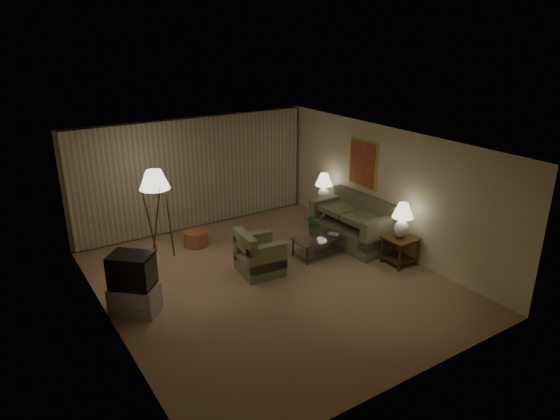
{
  "coord_description": "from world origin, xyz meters",
  "views": [
    {
      "loc": [
        -4.53,
        -7.36,
        4.69
      ],
      "look_at": [
        0.61,
        0.6,
        1.17
      ],
      "focal_mm": 32.0,
      "sensor_mm": 36.0,
      "label": 1
    }
  ],
  "objects_px": {
    "side_table_near": "(400,245)",
    "coffee_table": "(320,243)",
    "table_lamp_near": "(402,217)",
    "tv_cabinet": "(135,299)",
    "armchair": "(260,256)",
    "floor_lamp": "(157,213)",
    "ottoman": "(196,238)",
    "vase": "(315,235)",
    "sofa": "(352,226)",
    "table_lamp_far": "(324,185)",
    "crt_tv": "(132,271)",
    "side_table_far": "(323,210)"
  },
  "relations": [
    {
      "from": "side_table_near",
      "to": "ottoman",
      "type": "bearing_deg",
      "value": 135.39
    },
    {
      "from": "sofa",
      "to": "vase",
      "type": "distance_m",
      "value": 1.12
    },
    {
      "from": "coffee_table",
      "to": "floor_lamp",
      "type": "distance_m",
      "value": 3.51
    },
    {
      "from": "table_lamp_near",
      "to": "tv_cabinet",
      "type": "height_order",
      "value": "table_lamp_near"
    },
    {
      "from": "sofa",
      "to": "tv_cabinet",
      "type": "distance_m",
      "value": 5.06
    },
    {
      "from": "side_table_near",
      "to": "coffee_table",
      "type": "relative_size",
      "value": 0.5
    },
    {
      "from": "tv_cabinet",
      "to": "crt_tv",
      "type": "xyz_separation_m",
      "value": [
        0.0,
        0.0,
        0.55
      ]
    },
    {
      "from": "table_lamp_near",
      "to": "crt_tv",
      "type": "relative_size",
      "value": 0.87
    },
    {
      "from": "sofa",
      "to": "vase",
      "type": "bearing_deg",
      "value": -87.11
    },
    {
      "from": "coffee_table",
      "to": "crt_tv",
      "type": "bearing_deg",
      "value": -178.48
    },
    {
      "from": "sofa",
      "to": "tv_cabinet",
      "type": "bearing_deg",
      "value": -89.88
    },
    {
      "from": "armchair",
      "to": "vase",
      "type": "distance_m",
      "value": 1.37
    },
    {
      "from": "table_lamp_near",
      "to": "floor_lamp",
      "type": "bearing_deg",
      "value": 143.22
    },
    {
      "from": "sofa",
      "to": "side_table_near",
      "type": "distance_m",
      "value": 1.36
    },
    {
      "from": "table_lamp_near",
      "to": "coffee_table",
      "type": "relative_size",
      "value": 0.62
    },
    {
      "from": "side_table_near",
      "to": "table_lamp_far",
      "type": "relative_size",
      "value": 0.83
    },
    {
      "from": "side_table_far",
      "to": "crt_tv",
      "type": "xyz_separation_m",
      "value": [
        -5.2,
        -1.46,
        0.4
      ]
    },
    {
      "from": "side_table_near",
      "to": "table_lamp_near",
      "type": "bearing_deg",
      "value": 161.57
    },
    {
      "from": "side_table_far",
      "to": "crt_tv",
      "type": "height_order",
      "value": "crt_tv"
    },
    {
      "from": "table_lamp_near",
      "to": "ottoman",
      "type": "xyz_separation_m",
      "value": [
        -3.18,
        3.14,
        -0.86
      ]
    },
    {
      "from": "side_table_far",
      "to": "sofa",
      "type": "bearing_deg",
      "value": -96.84
    },
    {
      "from": "side_table_near",
      "to": "table_lamp_far",
      "type": "distance_m",
      "value": 2.67
    },
    {
      "from": "side_table_near",
      "to": "table_lamp_near",
      "type": "relative_size",
      "value": 0.81
    },
    {
      "from": "floor_lamp",
      "to": "vase",
      "type": "bearing_deg",
      "value": -32.52
    },
    {
      "from": "side_table_near",
      "to": "tv_cabinet",
      "type": "relative_size",
      "value": 0.65
    },
    {
      "from": "coffee_table",
      "to": "tv_cabinet",
      "type": "bearing_deg",
      "value": -178.48
    },
    {
      "from": "sofa",
      "to": "tv_cabinet",
      "type": "height_order",
      "value": "sofa"
    },
    {
      "from": "coffee_table",
      "to": "vase",
      "type": "bearing_deg",
      "value": -180.0
    },
    {
      "from": "sofa",
      "to": "table_lamp_far",
      "type": "bearing_deg",
      "value": 170.91
    },
    {
      "from": "armchair",
      "to": "crt_tv",
      "type": "distance_m",
      "value": 2.62
    },
    {
      "from": "table_lamp_far",
      "to": "floor_lamp",
      "type": "height_order",
      "value": "floor_lamp"
    },
    {
      "from": "armchair",
      "to": "tv_cabinet",
      "type": "distance_m",
      "value": 2.58
    },
    {
      "from": "sofa",
      "to": "table_lamp_near",
      "type": "height_order",
      "value": "table_lamp_near"
    },
    {
      "from": "side_table_near",
      "to": "table_lamp_near",
      "type": "height_order",
      "value": "table_lamp_near"
    },
    {
      "from": "table_lamp_near",
      "to": "armchair",
      "type": "bearing_deg",
      "value": 154.54
    },
    {
      "from": "side_table_far",
      "to": "tv_cabinet",
      "type": "relative_size",
      "value": 0.65
    },
    {
      "from": "side_table_near",
      "to": "coffee_table",
      "type": "bearing_deg",
      "value": 131.66
    },
    {
      "from": "table_lamp_far",
      "to": "vase",
      "type": "xyz_separation_m",
      "value": [
        -1.26,
        -1.35,
        -0.54
      ]
    },
    {
      "from": "crt_tv",
      "to": "ottoman",
      "type": "bearing_deg",
      "value": 87.76
    },
    {
      "from": "sofa",
      "to": "floor_lamp",
      "type": "distance_m",
      "value": 4.29
    },
    {
      "from": "sofa",
      "to": "vase",
      "type": "height_order",
      "value": "sofa"
    },
    {
      "from": "coffee_table",
      "to": "ottoman",
      "type": "height_order",
      "value": "coffee_table"
    },
    {
      "from": "side_table_near",
      "to": "coffee_table",
      "type": "xyz_separation_m",
      "value": [
        -1.11,
        1.25,
        -0.14
      ]
    },
    {
      "from": "sofa",
      "to": "side_table_far",
      "type": "xyz_separation_m",
      "value": [
        0.15,
        1.25,
        -0.03
      ]
    },
    {
      "from": "ottoman",
      "to": "vase",
      "type": "relative_size",
      "value": 3.86
    },
    {
      "from": "table_lamp_far",
      "to": "crt_tv",
      "type": "distance_m",
      "value": 5.41
    },
    {
      "from": "tv_cabinet",
      "to": "ottoman",
      "type": "distance_m",
      "value": 2.84
    },
    {
      "from": "armchair",
      "to": "floor_lamp",
      "type": "distance_m",
      "value": 2.37
    },
    {
      "from": "side_table_near",
      "to": "floor_lamp",
      "type": "xyz_separation_m",
      "value": [
        -4.05,
        3.03,
        0.59
      ]
    },
    {
      "from": "floor_lamp",
      "to": "vase",
      "type": "relative_size",
      "value": 14.03
    }
  ]
}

